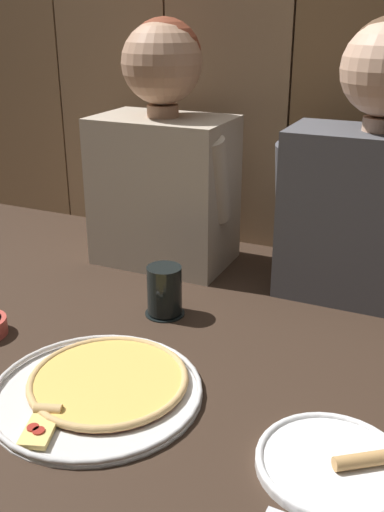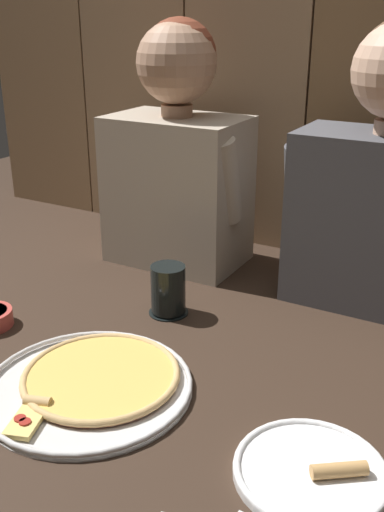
% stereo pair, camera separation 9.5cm
% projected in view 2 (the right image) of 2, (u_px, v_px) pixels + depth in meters
% --- Properties ---
extents(ground_plane, '(3.20, 3.20, 0.00)m').
position_uv_depth(ground_plane, '(179.00, 360.00, 1.17)').
color(ground_plane, '#332319').
extents(pizza_tray, '(0.38, 0.38, 0.03)m').
position_uv_depth(pizza_tray, '(94.00, 381.00, 1.09)').
color(pizza_tray, silver).
rests_on(pizza_tray, ground).
extents(dinner_plate, '(0.23, 0.23, 0.03)m').
position_uv_depth(dinner_plate, '(311.00, 471.00, 0.88)').
color(dinner_plate, white).
rests_on(dinner_plate, ground).
extents(drinking_glass, '(0.09, 0.09, 0.12)m').
position_uv_depth(drinking_glass, '(168.00, 290.00, 1.33)').
color(drinking_glass, black).
rests_on(drinking_glass, ground).
extents(diner_left, '(0.39, 0.23, 0.63)m').
position_uv_depth(diner_left, '(177.00, 153.00, 1.54)').
color(diner_left, '#B2A38E').
rests_on(diner_left, ground).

